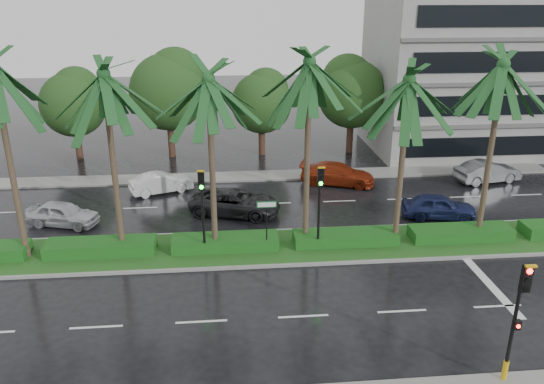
{
  "coord_description": "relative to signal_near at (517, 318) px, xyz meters",
  "views": [
    {
      "loc": [
        -2.84,
        -22.64,
        12.0
      ],
      "look_at": [
        -0.65,
        1.5,
        2.83
      ],
      "focal_mm": 35.0,
      "sensor_mm": 36.0,
      "label": 1
    }
  ],
  "objects": [
    {
      "name": "bg_trees",
      "position": [
        -7.1,
        26.98,
        2.25
      ],
      "size": [
        32.57,
        5.72,
        8.27
      ],
      "color": "#39241A",
      "rests_on": "ground"
    },
    {
      "name": "car_grey",
      "position": [
        8.59,
        18.96,
        -1.78
      ],
      "size": [
        2.34,
        4.63,
        1.45
      ],
      "primitive_type": "imported",
      "rotation": [
        0.0,
        0.0,
        1.76
      ],
      "color": "#515556",
      "rests_on": "ground"
    },
    {
      "name": "lane_markings",
      "position": [
        -2.96,
        8.96,
        -2.5
      ],
      "size": [
        34.0,
        13.06,
        0.01
      ],
      "color": "silver",
      "rests_on": "ground"
    },
    {
      "name": "signal_median_left",
      "position": [
        -10.0,
        9.69,
        0.49
      ],
      "size": [
        0.34,
        0.42,
        4.36
      ],
      "color": "black",
      "rests_on": "median"
    },
    {
      "name": "street_sign",
      "position": [
        -7.0,
        9.87,
        -0.38
      ],
      "size": [
        0.95,
        0.09,
        2.6
      ],
      "color": "black",
      "rests_on": "median"
    },
    {
      "name": "palm_row",
      "position": [
        -7.25,
        10.41,
        5.6
      ],
      "size": [
        26.3,
        4.2,
        9.79
      ],
      "color": "#3C2F23",
      "rests_on": "median"
    },
    {
      "name": "car_white",
      "position": [
        -13.01,
        18.92,
        -1.86
      ],
      "size": [
        2.7,
        4.14,
        1.29
      ],
      "primitive_type": "imported",
      "rotation": [
        0.0,
        0.0,
        1.94
      ],
      "color": "silver",
      "rests_on": "ground"
    },
    {
      "name": "far_sidewalk",
      "position": [
        -6.0,
        21.39,
        -2.44
      ],
      "size": [
        40.0,
        2.0,
        0.12
      ],
      "primitive_type": "cube",
      "color": "slate",
      "rests_on": "ground"
    },
    {
      "name": "ground",
      "position": [
        -6.0,
        9.39,
        -2.5
      ],
      "size": [
        120.0,
        120.0,
        0.0
      ],
      "primitive_type": "plane",
      "color": "black",
      "rests_on": "ground"
    },
    {
      "name": "car_blue",
      "position": [
        3.0,
        13.39,
        -1.81
      ],
      "size": [
        2.33,
        4.29,
        1.39
      ],
      "primitive_type": "imported",
      "rotation": [
        0.0,
        0.0,
        1.39
      ],
      "color": "navy",
      "rests_on": "ground"
    },
    {
      "name": "car_silver",
      "position": [
        -17.83,
        14.27,
        -1.84
      ],
      "size": [
        2.62,
        4.21,
        1.34
      ],
      "primitive_type": "imported",
      "rotation": [
        0.0,
        0.0,
        1.28
      ],
      "color": "silver",
      "rests_on": "ground"
    },
    {
      "name": "hedge",
      "position": [
        -6.0,
        10.39,
        -2.05
      ],
      "size": [
        35.2,
        1.4,
        0.6
      ],
      "color": "#164E17",
      "rests_on": "median"
    },
    {
      "name": "signal_near",
      "position": [
        0.0,
        0.0,
        0.0
      ],
      "size": [
        0.34,
        0.45,
        4.36
      ],
      "color": "black",
      "rests_on": "near_sidewalk"
    },
    {
      "name": "car_red",
      "position": [
        -1.5,
        19.49,
        -1.79
      ],
      "size": [
        3.5,
        5.27,
        1.42
      ],
      "primitive_type": "imported",
      "rotation": [
        0.0,
        0.0,
        1.23
      ],
      "color": "maroon",
      "rests_on": "ground"
    },
    {
      "name": "signal_median_right",
      "position": [
        -4.5,
        9.69,
        0.49
      ],
      "size": [
        0.34,
        0.42,
        4.36
      ],
      "color": "black",
      "rests_on": "median"
    },
    {
      "name": "car_darkgrey",
      "position": [
        -8.39,
        14.96,
        -1.79
      ],
      "size": [
        3.75,
        5.6,
        1.43
      ],
      "primitive_type": "imported",
      "rotation": [
        0.0,
        0.0,
        1.28
      ],
      "color": "black",
      "rests_on": "ground"
    },
    {
      "name": "building",
      "position": [
        11.0,
        27.39,
        3.5
      ],
      "size": [
        16.0,
        10.0,
        12.0
      ],
      "primitive_type": "cube",
      "color": "gray",
      "rests_on": "ground"
    },
    {
      "name": "median",
      "position": [
        -6.0,
        10.39,
        -2.42
      ],
      "size": [
        36.0,
        4.0,
        0.15
      ],
      "color": "gray",
      "rests_on": "ground"
    }
  ]
}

